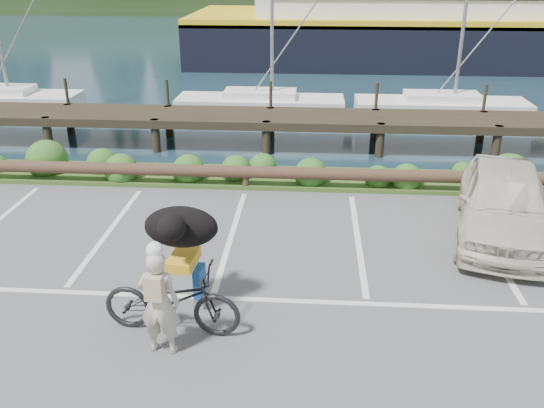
% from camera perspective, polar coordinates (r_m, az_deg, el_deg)
% --- Properties ---
extents(ground, '(72.00, 72.00, 0.00)m').
position_cam_1_polar(ground, '(10.25, -5.54, -8.05)').
color(ground, '#4F4F51').
extents(vegetation_strip, '(34.00, 1.60, 0.10)m').
position_cam_1_polar(vegetation_strip, '(14.97, -2.31, 2.68)').
color(vegetation_strip, '#3D5B21').
rests_on(vegetation_strip, ground).
extents(log_rail, '(32.00, 0.30, 0.60)m').
position_cam_1_polar(log_rail, '(14.34, -2.61, 1.51)').
color(log_rail, '#443021').
rests_on(log_rail, ground).
extents(bicycle, '(2.17, 0.91, 1.11)m').
position_cam_1_polar(bicycle, '(8.93, -9.93, -9.30)').
color(bicycle, black).
rests_on(bicycle, ground).
extents(cyclist, '(0.63, 0.44, 1.64)m').
position_cam_1_polar(cyclist, '(8.39, -11.10, -9.57)').
color(cyclist, '#B9B29D').
rests_on(cyclist, ground).
extents(dog, '(0.66, 1.20, 0.67)m').
position_cam_1_polar(dog, '(9.06, -8.99, -2.26)').
color(dog, black).
rests_on(dog, bicycle).
extents(parked_car, '(2.78, 4.65, 1.48)m').
position_cam_1_polar(parked_car, '(12.56, 21.99, 0.16)').
color(parked_car, beige).
rests_on(parked_car, ground).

